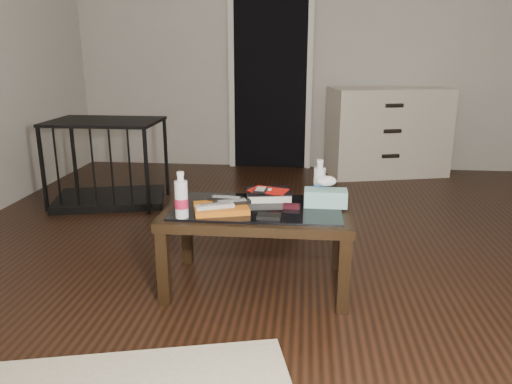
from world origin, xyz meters
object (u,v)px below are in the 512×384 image
pet_crate (109,176)px  dresser (388,132)px  coffee_table (257,218)px  textbook (269,194)px  water_bottle_right (319,180)px  water_bottle_left (181,195)px  tissue_box (326,198)px

pet_crate → dresser: bearing=12.1°
coffee_table → textbook: textbook is taller
coffee_table → dresser: size_ratio=0.78×
dresser → textbook: size_ratio=5.15×
pet_crate → water_bottle_right: bearing=-50.7°
water_bottle_left → pet_crate: bearing=122.8°
pet_crate → tissue_box: size_ratio=4.44×
water_bottle_left → water_bottle_right: same height
dresser → water_bottle_left: bearing=-131.2°
coffee_table → water_bottle_right: size_ratio=4.20×
water_bottle_right → coffee_table: bearing=-157.1°
dresser → water_bottle_right: (-0.76, -2.54, 0.13)m
pet_crate → textbook: size_ratio=4.09×
coffee_table → pet_crate: pet_crate is taller
textbook → water_bottle_left: water_bottle_left is taller
textbook → water_bottle_right: size_ratio=1.05×
coffee_table → textbook: bearing=72.9°
tissue_box → water_bottle_left: bearing=-159.4°
dresser → textbook: dresser is taller
textbook → water_bottle_right: water_bottle_right is taller
coffee_table → water_bottle_left: 0.46m
dresser → tissue_box: (-0.73, -2.63, 0.06)m
water_bottle_left → water_bottle_right: (0.70, 0.35, 0.00)m
pet_crate → water_bottle_left: pet_crate is taller
water_bottle_left → tissue_box: (0.73, 0.27, -0.07)m
dresser → water_bottle_left: (-1.46, -2.90, 0.13)m
water_bottle_left → water_bottle_right: 0.78m
pet_crate → textbook: (1.47, -1.26, 0.25)m
dresser → tissue_box: size_ratio=5.59×
water_bottle_right → water_bottle_left: bearing=-153.1°
textbook → water_bottle_right: bearing=-13.1°
dresser → textbook: (-1.05, -2.52, 0.03)m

